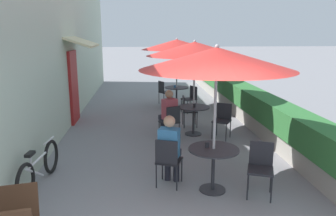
{
  "coord_description": "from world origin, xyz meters",
  "views": [
    {
      "loc": [
        -0.44,
        -2.89,
        2.6
      ],
      "look_at": [
        0.15,
        4.02,
        1.0
      ],
      "focal_mm": 35.0,
      "sensor_mm": 36.0,
      "label": 1
    }
  ],
  "objects_px": {
    "cafe_chair_near_left": "(168,159)",
    "coffee_cup_mid": "(194,105)",
    "patio_umbrella_mid": "(195,49)",
    "seated_patron_near_left": "(170,147)",
    "seated_patron_mid_right": "(168,112)",
    "cafe_chair_mid_right": "(171,120)",
    "cafe_chair_mid_back": "(223,118)",
    "coffee_cup_far": "(175,86)",
    "patio_umbrella_near": "(217,59)",
    "cafe_chair_far_left": "(191,97)",
    "bicycle_leaning": "(39,168)",
    "cafe_chair_mid_left": "(187,109)",
    "coffee_cup_near": "(207,145)",
    "patio_table_mid": "(194,114)",
    "cafe_chair_far_right": "(164,91)",
    "patio_table_near": "(213,159)",
    "patio_umbrella_far": "(177,45)",
    "cafe_chair_near_right": "(261,165)"
  },
  "relations": [
    {
      "from": "coffee_cup_mid",
      "to": "bicycle_leaning",
      "type": "bearing_deg",
      "value": -139.73
    },
    {
      "from": "cafe_chair_mid_back",
      "to": "seated_patron_mid_right",
      "type": "bearing_deg",
      "value": 31.49
    },
    {
      "from": "patio_umbrella_near",
      "to": "cafe_chair_mid_right",
      "type": "bearing_deg",
      "value": 99.51
    },
    {
      "from": "cafe_chair_far_left",
      "to": "bicycle_leaning",
      "type": "bearing_deg",
      "value": 120.12
    },
    {
      "from": "cafe_chair_far_right",
      "to": "bicycle_leaning",
      "type": "bearing_deg",
      "value": -48.4
    },
    {
      "from": "cafe_chair_mid_right",
      "to": "cafe_chair_mid_back",
      "type": "bearing_deg",
      "value": -24.23
    },
    {
      "from": "cafe_chair_near_right",
      "to": "patio_umbrella_mid",
      "type": "height_order",
      "value": "patio_umbrella_mid"
    },
    {
      "from": "seated_patron_near_left",
      "to": "bicycle_leaning",
      "type": "distance_m",
      "value": 2.27
    },
    {
      "from": "patio_umbrella_mid",
      "to": "coffee_cup_mid",
      "type": "bearing_deg",
      "value": -85.49
    },
    {
      "from": "cafe_chair_mid_left",
      "to": "coffee_cup_far",
      "type": "xyz_separation_m",
      "value": [
        -0.12,
        2.27,
        0.27
      ]
    },
    {
      "from": "seated_patron_near_left",
      "to": "seated_patron_mid_right",
      "type": "xyz_separation_m",
      "value": [
        0.19,
        2.5,
        0.0
      ]
    },
    {
      "from": "cafe_chair_near_left",
      "to": "seated_patron_mid_right",
      "type": "relative_size",
      "value": 0.7
    },
    {
      "from": "coffee_cup_near",
      "to": "coffee_cup_mid",
      "type": "distance_m",
      "value": 3.0
    },
    {
      "from": "patio_table_mid",
      "to": "cafe_chair_mid_right",
      "type": "bearing_deg",
      "value": -145.98
    },
    {
      "from": "patio_table_near",
      "to": "coffee_cup_far",
      "type": "relative_size",
      "value": 9.27
    },
    {
      "from": "patio_table_near",
      "to": "bicycle_leaning",
      "type": "bearing_deg",
      "value": 171.92
    },
    {
      "from": "cafe_chair_near_left",
      "to": "coffee_cup_mid",
      "type": "distance_m",
      "value": 3.02
    },
    {
      "from": "cafe_chair_near_right",
      "to": "coffee_cup_far",
      "type": "distance_m",
      "value": 6.4
    },
    {
      "from": "bicycle_leaning",
      "to": "patio_umbrella_mid",
      "type": "bearing_deg",
      "value": 46.61
    },
    {
      "from": "seated_patron_mid_right",
      "to": "coffee_cup_mid",
      "type": "height_order",
      "value": "seated_patron_mid_right"
    },
    {
      "from": "patio_umbrella_near",
      "to": "coffee_cup_far",
      "type": "bearing_deg",
      "value": 89.94
    },
    {
      "from": "cafe_chair_far_right",
      "to": "bicycle_leaning",
      "type": "relative_size",
      "value": 0.5
    },
    {
      "from": "coffee_cup_mid",
      "to": "cafe_chair_far_left",
      "type": "distance_m",
      "value": 2.55
    },
    {
      "from": "coffee_cup_near",
      "to": "cafe_chair_far_left",
      "type": "xyz_separation_m",
      "value": [
        0.58,
        5.5,
        -0.27
      ]
    },
    {
      "from": "cafe_chair_mid_right",
      "to": "seated_patron_mid_right",
      "type": "bearing_deg",
      "value": 90.0
    },
    {
      "from": "patio_table_mid",
      "to": "bicycle_leaning",
      "type": "height_order",
      "value": "patio_table_mid"
    },
    {
      "from": "patio_table_mid",
      "to": "coffee_cup_far",
      "type": "relative_size",
      "value": 9.27
    },
    {
      "from": "patio_umbrella_far",
      "to": "cafe_chair_far_right",
      "type": "bearing_deg",
      "value": 122.05
    },
    {
      "from": "cafe_chair_mid_right",
      "to": "bicycle_leaning",
      "type": "relative_size",
      "value": 0.5
    },
    {
      "from": "cafe_chair_far_right",
      "to": "coffee_cup_far",
      "type": "height_order",
      "value": "cafe_chair_far_right"
    },
    {
      "from": "cafe_chair_mid_back",
      "to": "bicycle_leaning",
      "type": "bearing_deg",
      "value": 63.72
    },
    {
      "from": "patio_table_mid",
      "to": "coffee_cup_far",
      "type": "height_order",
      "value": "coffee_cup_far"
    },
    {
      "from": "cafe_chair_mid_right",
      "to": "bicycle_leaning",
      "type": "distance_m",
      "value": 3.38
    },
    {
      "from": "seated_patron_near_left",
      "to": "coffee_cup_far",
      "type": "xyz_separation_m",
      "value": [
        0.7,
        5.86,
        0.1
      ]
    },
    {
      "from": "patio_table_near",
      "to": "patio_umbrella_near",
      "type": "height_order",
      "value": "patio_umbrella_near"
    },
    {
      "from": "coffee_cup_near",
      "to": "coffee_cup_far",
      "type": "distance_m",
      "value": 6.08
    },
    {
      "from": "patio_umbrella_near",
      "to": "cafe_chair_far_left",
      "type": "xyz_separation_m",
      "value": [
        0.49,
        5.58,
        -1.69
      ]
    },
    {
      "from": "cafe_chair_far_right",
      "to": "bicycle_leaning",
      "type": "xyz_separation_m",
      "value": [
        -2.62,
        -6.45,
        -0.18
      ]
    },
    {
      "from": "cafe_chair_near_left",
      "to": "bicycle_leaning",
      "type": "bearing_deg",
      "value": -165.11
    },
    {
      "from": "patio_umbrella_near",
      "to": "bicycle_leaning",
      "type": "relative_size",
      "value": 1.39
    },
    {
      "from": "patio_table_near",
      "to": "patio_umbrella_mid",
      "type": "bearing_deg",
      "value": 86.73
    },
    {
      "from": "cafe_chair_near_left",
      "to": "cafe_chair_far_left",
      "type": "relative_size",
      "value": 1.0
    },
    {
      "from": "cafe_chair_far_right",
      "to": "coffee_cup_near",
      "type": "bearing_deg",
      "value": -24.4
    },
    {
      "from": "cafe_chair_near_left",
      "to": "seated_patron_near_left",
      "type": "bearing_deg",
      "value": 90.0
    },
    {
      "from": "cafe_chair_near_left",
      "to": "coffee_cup_mid",
      "type": "relative_size",
      "value": 9.67
    },
    {
      "from": "patio_table_mid",
      "to": "patio_umbrella_mid",
      "type": "height_order",
      "value": "patio_umbrella_mid"
    },
    {
      "from": "coffee_cup_near",
      "to": "bicycle_leaning",
      "type": "xyz_separation_m",
      "value": [
        -2.84,
        0.34,
        -0.45
      ]
    },
    {
      "from": "seated_patron_near_left",
      "to": "cafe_chair_far_right",
      "type": "bearing_deg",
      "value": 107.37
    },
    {
      "from": "cafe_chair_mid_left",
      "to": "seated_patron_mid_right",
      "type": "xyz_separation_m",
      "value": [
        -0.63,
        -1.09,
        0.17
      ]
    },
    {
      "from": "coffee_cup_mid",
      "to": "patio_umbrella_mid",
      "type": "bearing_deg",
      "value": 94.51
    }
  ]
}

